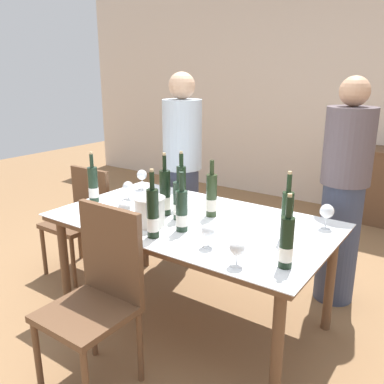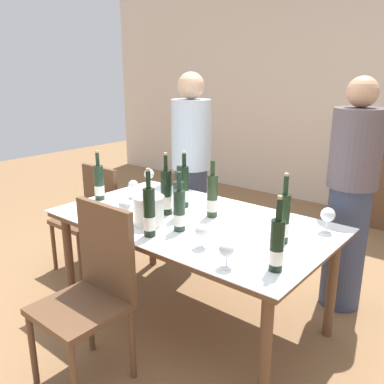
{
  "view_description": "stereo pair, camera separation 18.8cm",
  "coord_description": "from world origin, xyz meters",
  "px_view_note": "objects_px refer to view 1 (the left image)",
  "views": [
    {
      "loc": [
        1.4,
        -1.99,
        1.63
      ],
      "look_at": [
        0.0,
        0.0,
        0.91
      ],
      "focal_mm": 38.0,
      "sensor_mm": 36.0,
      "label": 1
    },
    {
      "loc": [
        1.55,
        -1.88,
        1.63
      ],
      "look_at": [
        0.0,
        0.0,
        0.91
      ],
      "focal_mm": 38.0,
      "sensor_mm": 36.0,
      "label": 2
    }
  ],
  "objects_px": {
    "chair_left_end": "(82,214)",
    "wine_bottle_6": "(287,217)",
    "wine_bottle_7": "(165,194)",
    "wine_glass_1": "(142,175)",
    "ice_bucket": "(150,211)",
    "wine_bottle_4": "(181,187)",
    "chair_near_front": "(99,288)",
    "person_host": "(182,169)",
    "person_guest_left": "(343,195)",
    "wine_bottle_5": "(182,211)",
    "wine_glass_4": "(327,212)",
    "wine_glass_2": "(128,187)",
    "wine_bottle_2": "(286,243)",
    "wine_glass_5": "(208,231)",
    "wine_bottle_1": "(212,196)",
    "wine_bottle_8": "(153,214)",
    "wine_glass_3": "(125,208)",
    "wine_bottle_3": "(93,185)",
    "wine_bottle_0": "(179,202)",
    "wine_glass_0": "(237,249)"
  },
  "relations": [
    {
      "from": "wine_bottle_1",
      "to": "wine_glass_2",
      "type": "distance_m",
      "value": 0.7
    },
    {
      "from": "ice_bucket",
      "to": "chair_near_front",
      "type": "xyz_separation_m",
      "value": [
        0.07,
        -0.5,
        -0.27
      ]
    },
    {
      "from": "wine_glass_0",
      "to": "chair_near_front",
      "type": "relative_size",
      "value": 0.14
    },
    {
      "from": "wine_bottle_4",
      "to": "wine_glass_3",
      "type": "distance_m",
      "value": 0.46
    },
    {
      "from": "wine_glass_1",
      "to": "chair_left_end",
      "type": "distance_m",
      "value": 0.62
    },
    {
      "from": "wine_bottle_5",
      "to": "wine_glass_1",
      "type": "distance_m",
      "value": 0.95
    },
    {
      "from": "person_host",
      "to": "person_guest_left",
      "type": "height_order",
      "value": "person_host"
    },
    {
      "from": "wine_bottle_7",
      "to": "wine_glass_1",
      "type": "distance_m",
      "value": 0.65
    },
    {
      "from": "wine_bottle_5",
      "to": "wine_glass_3",
      "type": "bearing_deg",
      "value": -165.04
    },
    {
      "from": "chair_near_front",
      "to": "wine_bottle_7",
      "type": "bearing_deg",
      "value": 99.22
    },
    {
      "from": "wine_bottle_5",
      "to": "wine_glass_5",
      "type": "bearing_deg",
      "value": -23.07
    },
    {
      "from": "wine_bottle_1",
      "to": "wine_glass_0",
      "type": "bearing_deg",
      "value": -47.66
    },
    {
      "from": "chair_left_end",
      "to": "wine_bottle_5",
      "type": "bearing_deg",
      "value": -12.55
    },
    {
      "from": "wine_glass_4",
      "to": "wine_glass_5",
      "type": "relative_size",
      "value": 1.14
    },
    {
      "from": "wine_bottle_5",
      "to": "wine_glass_2",
      "type": "distance_m",
      "value": 0.74
    },
    {
      "from": "wine_glass_1",
      "to": "chair_left_end",
      "type": "xyz_separation_m",
      "value": [
        -0.45,
        -0.25,
        -0.34
      ]
    },
    {
      "from": "ice_bucket",
      "to": "person_guest_left",
      "type": "bearing_deg",
      "value": 51.28
    },
    {
      "from": "wine_bottle_1",
      "to": "wine_glass_5",
      "type": "xyz_separation_m",
      "value": [
        0.25,
        -0.42,
        -0.04
      ]
    },
    {
      "from": "ice_bucket",
      "to": "wine_bottle_4",
      "type": "height_order",
      "value": "wine_bottle_4"
    },
    {
      "from": "wine_glass_1",
      "to": "person_guest_left",
      "type": "distance_m",
      "value": 1.51
    },
    {
      "from": "wine_bottle_1",
      "to": "person_guest_left",
      "type": "height_order",
      "value": "person_guest_left"
    },
    {
      "from": "chair_left_end",
      "to": "person_host",
      "type": "distance_m",
      "value": 0.92
    },
    {
      "from": "wine_bottle_2",
      "to": "wine_bottle_5",
      "type": "bearing_deg",
      "value": 172.48
    },
    {
      "from": "wine_glass_4",
      "to": "chair_near_front",
      "type": "height_order",
      "value": "chair_near_front"
    },
    {
      "from": "wine_bottle_1",
      "to": "wine_glass_3",
      "type": "relative_size",
      "value": 2.6
    },
    {
      "from": "wine_bottle_5",
      "to": "wine_glass_4",
      "type": "xyz_separation_m",
      "value": [
        0.68,
        0.53,
        -0.02
      ]
    },
    {
      "from": "wine_bottle_2",
      "to": "wine_bottle_5",
      "type": "distance_m",
      "value": 0.69
    },
    {
      "from": "ice_bucket",
      "to": "wine_bottle_8",
      "type": "distance_m",
      "value": 0.19
    },
    {
      "from": "wine_glass_1",
      "to": "chair_left_end",
      "type": "height_order",
      "value": "wine_glass_1"
    },
    {
      "from": "wine_glass_3",
      "to": "chair_near_front",
      "type": "xyz_separation_m",
      "value": [
        0.22,
        -0.44,
        -0.28
      ]
    },
    {
      "from": "wine_glass_5",
      "to": "chair_left_end",
      "type": "xyz_separation_m",
      "value": [
        -1.49,
        0.38,
        -0.32
      ]
    },
    {
      "from": "person_guest_left",
      "to": "chair_near_front",
      "type": "bearing_deg",
      "value": -116.7
    },
    {
      "from": "wine_glass_0",
      "to": "wine_glass_2",
      "type": "distance_m",
      "value": 1.27
    },
    {
      "from": "wine_bottle_8",
      "to": "wine_glass_0",
      "type": "height_order",
      "value": "wine_bottle_8"
    },
    {
      "from": "wine_glass_3",
      "to": "chair_left_end",
      "type": "height_order",
      "value": "wine_glass_3"
    },
    {
      "from": "wine_bottle_1",
      "to": "person_host",
      "type": "relative_size",
      "value": 0.23
    },
    {
      "from": "wine_glass_1",
      "to": "chair_near_front",
      "type": "bearing_deg",
      "value": -58.89
    },
    {
      "from": "wine_bottle_4",
      "to": "wine_glass_2",
      "type": "bearing_deg",
      "value": -169.27
    },
    {
      "from": "ice_bucket",
      "to": "wine_bottle_3",
      "type": "distance_m",
      "value": 0.65
    },
    {
      "from": "wine_glass_3",
      "to": "wine_bottle_8",
      "type": "bearing_deg",
      "value": -14.0
    },
    {
      "from": "wine_bottle_8",
      "to": "chair_near_front",
      "type": "distance_m",
      "value": 0.49
    },
    {
      "from": "wine_bottle_2",
      "to": "wine_bottle_5",
      "type": "xyz_separation_m",
      "value": [
        -0.68,
        0.09,
        -0.0
      ]
    },
    {
      "from": "wine_bottle_4",
      "to": "wine_glass_0",
      "type": "height_order",
      "value": "wine_bottle_4"
    },
    {
      "from": "wine_bottle_0",
      "to": "wine_bottle_6",
      "type": "relative_size",
      "value": 0.88
    },
    {
      "from": "chair_left_end",
      "to": "wine_bottle_6",
      "type": "bearing_deg",
      "value": -1.54
    },
    {
      "from": "wine_bottle_8",
      "to": "wine_glass_4",
      "type": "bearing_deg",
      "value": 42.66
    },
    {
      "from": "chair_left_end",
      "to": "person_host",
      "type": "relative_size",
      "value": 0.53
    },
    {
      "from": "wine_bottle_2",
      "to": "wine_glass_4",
      "type": "height_order",
      "value": "wine_bottle_2"
    },
    {
      "from": "wine_bottle_4",
      "to": "wine_bottle_7",
      "type": "distance_m",
      "value": 0.19
    },
    {
      "from": "wine_glass_2",
      "to": "wine_glass_4",
      "type": "height_order",
      "value": "wine_glass_4"
    }
  ]
}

